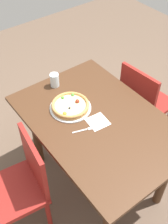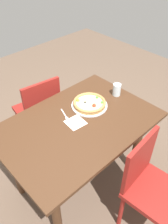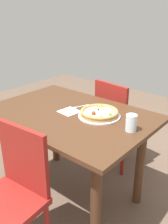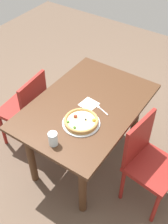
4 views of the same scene
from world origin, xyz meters
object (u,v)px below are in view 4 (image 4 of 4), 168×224
(plate, at_px, (81,123))
(fork, at_px, (101,109))
(dining_table, at_px, (87,116))
(napkin, at_px, (89,104))
(chair_near, at_px, (147,161))
(chair_far, at_px, (27,108))
(drinking_glass, at_px, (53,139))
(pizza, at_px, (81,121))

(plate, relative_size, fork, 1.92)
(dining_table, height_order, napkin, napkin)
(dining_table, relative_size, chair_near, 1.41)
(chair_far, bearing_deg, dining_table, -83.90)
(chair_far, bearing_deg, fork, -84.14)
(dining_table, bearing_deg, drinking_glass, -175.67)
(chair_near, height_order, fork, chair_near)
(fork, bearing_deg, chair_far, 29.55)
(plate, distance_m, napkin, 0.24)
(chair_near, bearing_deg, dining_table, -85.62)
(pizza, distance_m, napkin, 0.24)
(plate, height_order, napkin, plate)
(dining_table, height_order, fork, fork)
(plate, relative_size, napkin, 2.22)
(chair_far, bearing_deg, chair_near, -91.02)
(chair_near, relative_size, fork, 5.51)
(dining_table, xyz_separation_m, plate, (-0.22, -0.09, 0.14))
(pizza, relative_size, fork, 1.74)
(fork, height_order, drinking_glass, drinking_glass)
(fork, relative_size, drinking_glass, 1.44)
(dining_table, xyz_separation_m, chair_far, (-0.13, 0.64, -0.15))
(fork, distance_m, drinking_glass, 0.54)
(chair_far, distance_m, plate, 0.79)
(fork, distance_m, napkin, 0.11)
(fork, bearing_deg, napkin, 22.45)
(chair_far, height_order, fork, chair_far)
(chair_near, distance_m, napkin, 0.69)
(fork, bearing_deg, pizza, 99.60)
(dining_table, distance_m, pizza, 0.29)
(fork, bearing_deg, drinking_glass, 99.05)
(pizza, bearing_deg, dining_table, 22.83)
(chair_near, distance_m, fork, 0.59)
(dining_table, bearing_deg, chair_near, -93.29)
(fork, bearing_deg, chair_near, -167.84)
(napkin, bearing_deg, fork, -86.25)
(dining_table, bearing_deg, chair_far, 101.08)
(chair_near, height_order, pizza, chair_near)
(plate, bearing_deg, drinking_glass, 169.85)
(chair_near, bearing_deg, fork, -88.87)
(chair_far, xyz_separation_m, plate, (-0.09, -0.73, 0.29))
(chair_near, bearing_deg, chair_far, -78.38)
(fork, height_order, napkin, fork)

